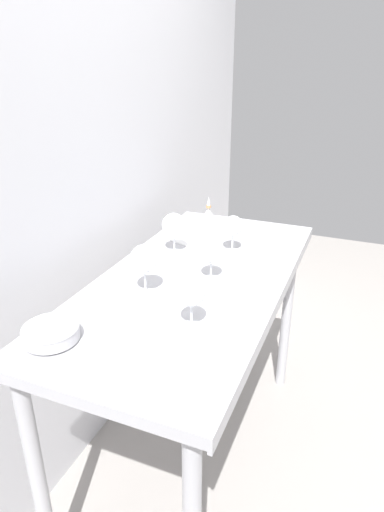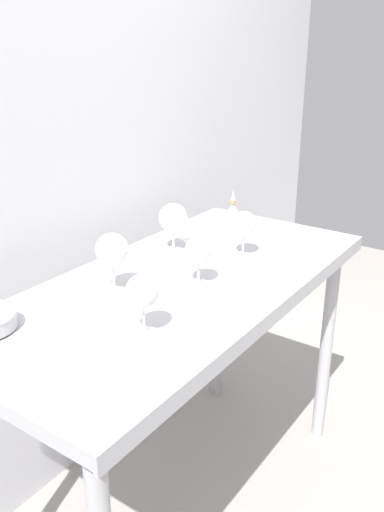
# 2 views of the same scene
# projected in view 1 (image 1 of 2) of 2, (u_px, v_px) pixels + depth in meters

# --- Properties ---
(ground_plane) EXTENTS (6.00, 6.00, 0.00)m
(ground_plane) POSITION_uv_depth(u_px,v_px,m) (193.00, 454.00, 2.02)
(ground_plane) COLOR gray
(back_wall) EXTENTS (3.80, 0.04, 2.60)m
(back_wall) POSITION_uv_depth(u_px,v_px,m) (71.00, 158.00, 1.66)
(back_wall) COLOR silver
(back_wall) RESTS_ON ground_plane
(steel_counter) EXTENTS (1.40, 0.65, 0.90)m
(steel_counter) POSITION_uv_depth(u_px,v_px,m) (194.00, 302.00, 1.69)
(steel_counter) COLOR #AEAEB3
(steel_counter) RESTS_ON ground_plane
(wine_glass_near_center) EXTENTS (0.08, 0.08, 0.15)m
(wine_glass_near_center) POSITION_uv_depth(u_px,v_px,m) (212.00, 253.00, 1.59)
(wine_glass_near_center) COLOR white
(wine_glass_near_center) RESTS_ON steel_counter
(wine_glass_far_right) EXTENTS (0.10, 0.10, 0.17)m
(wine_glass_far_right) POSITION_uv_depth(u_px,v_px,m) (174.00, 226.00, 1.81)
(wine_glass_far_right) COLOR white
(wine_glass_far_right) RESTS_ON steel_counter
(wine_glass_near_right) EXTENTS (0.08, 0.08, 0.16)m
(wine_glass_near_right) POSITION_uv_depth(u_px,v_px,m) (233.00, 227.00, 1.82)
(wine_glass_near_right) COLOR white
(wine_glass_near_right) RESTS_ON steel_counter
(wine_glass_far_left) EXTENTS (0.10, 0.10, 0.18)m
(wine_glass_far_left) POSITION_uv_depth(u_px,v_px,m) (144.00, 260.00, 1.48)
(wine_glass_far_left) COLOR white
(wine_glass_far_left) RESTS_ON steel_counter
(wine_glass_near_left) EXTENTS (0.08, 0.08, 0.16)m
(wine_glass_near_left) POSITION_uv_depth(u_px,v_px,m) (191.00, 294.00, 1.29)
(wine_glass_near_left) COLOR white
(wine_glass_near_left) RESTS_ON steel_counter
(tasting_sheet_upper) EXTENTS (0.25, 0.27, 0.00)m
(tasting_sheet_upper) POSITION_uv_depth(u_px,v_px,m) (194.00, 238.00, 2.00)
(tasting_sheet_upper) COLOR white
(tasting_sheet_upper) RESTS_ON steel_counter
(tasting_bowl) EXTENTS (0.16, 0.16, 0.05)m
(tasting_bowl) POSITION_uv_depth(u_px,v_px,m) (51.00, 333.00, 1.27)
(tasting_bowl) COLOR #4C4C4C
(tasting_bowl) RESTS_ON steel_counter
(decanter_funnel) EXTENTS (0.11, 0.11, 0.14)m
(decanter_funnel) POSITION_uv_depth(u_px,v_px,m) (208.00, 216.00, 2.16)
(decanter_funnel) COLOR silver
(decanter_funnel) RESTS_ON steel_counter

